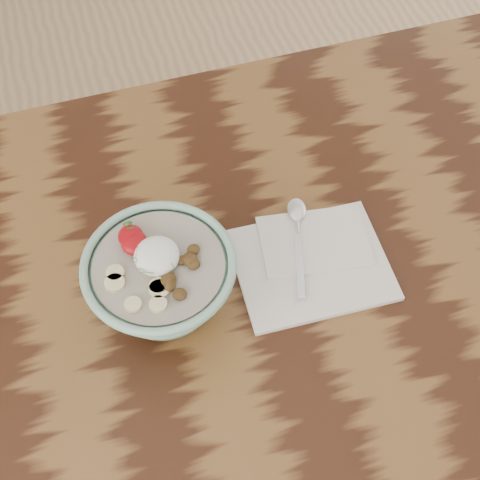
% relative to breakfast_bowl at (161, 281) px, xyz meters
% --- Properties ---
extents(table, '(1.60, 0.90, 0.75)m').
position_rel_breakfast_bowl_xyz_m(table, '(0.15, 0.02, -0.17)').
color(table, '#32180C').
rests_on(table, ground).
extents(breakfast_bowl, '(0.21, 0.21, 0.14)m').
position_rel_breakfast_bowl_xyz_m(breakfast_bowl, '(0.00, 0.00, 0.00)').
color(breakfast_bowl, '#85B39D').
rests_on(breakfast_bowl, table).
extents(napkin, '(0.24, 0.20, 0.01)m').
position_rel_breakfast_bowl_xyz_m(napkin, '(0.24, 0.01, -0.07)').
color(napkin, white).
rests_on(napkin, table).
extents(spoon, '(0.07, 0.18, 0.01)m').
position_rel_breakfast_bowl_xyz_m(spoon, '(0.23, 0.07, -0.05)').
color(spoon, silver).
rests_on(spoon, napkin).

